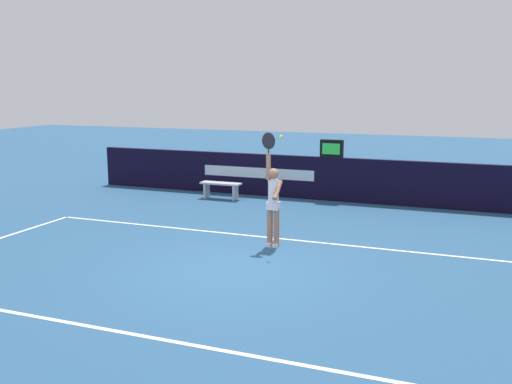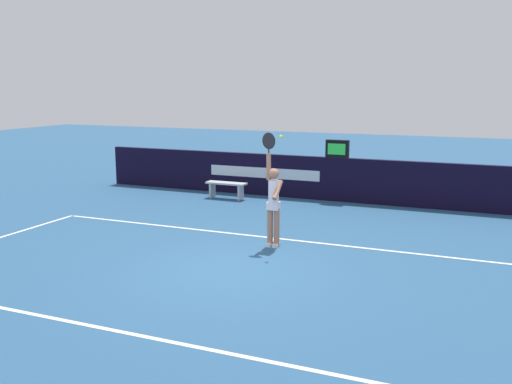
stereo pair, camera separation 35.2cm
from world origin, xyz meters
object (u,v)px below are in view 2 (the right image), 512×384
object	(u,v)px
tennis_ball	(281,137)
courtside_bench_near	(226,187)
speed_display	(337,149)
tennis_player	(273,200)

from	to	relation	value
tennis_ball	courtside_bench_near	bearing A→B (deg)	127.28
speed_display	courtside_bench_near	size ratio (longest dim) A/B	0.54
speed_display	tennis_player	xyz separation A→B (m)	(0.01, -5.10, -0.54)
speed_display	tennis_player	size ratio (longest dim) A/B	0.28
tennis_ball	speed_display	bearing A→B (deg)	92.67
courtside_bench_near	tennis_ball	bearing A→B (deg)	-52.72
tennis_player	tennis_ball	size ratio (longest dim) A/B	34.06
speed_display	courtside_bench_near	distance (m)	3.42
tennis_ball	courtside_bench_near	distance (m)	5.82
speed_display	tennis_ball	bearing A→B (deg)	-87.33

